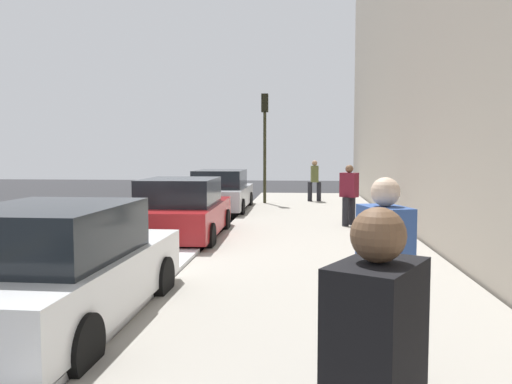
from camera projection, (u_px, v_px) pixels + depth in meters
ground_plane at (168, 247)px, 11.47m from camera, size 56.00×56.00×0.00m
sidewalk at (316, 246)px, 11.17m from camera, size 28.00×4.60×0.15m
lane_stripe_centre at (31, 245)px, 11.75m from camera, size 28.00×0.14×0.01m
snow_bank_curb at (101, 327)px, 5.86m from camera, size 8.63×0.56×0.22m
parked_car_white at (57, 269)px, 5.96m from camera, size 4.16×1.95×1.51m
parked_car_red at (182, 210)px, 12.01m from camera, size 4.19×1.97×1.51m
parked_car_silver at (221, 192)px, 17.83m from camera, size 4.60×1.93×1.51m
pedestrian_olive_coat at (314, 179)px, 20.73m from camera, size 0.46×0.54×1.65m
pedestrian_blue_coat at (384, 281)px, 4.06m from camera, size 0.54×0.57×1.76m
pedestrian_burgundy_coat at (349, 193)px, 13.78m from camera, size 0.48×0.52×1.63m
traffic_light_pole at (265, 129)px, 19.86m from camera, size 0.35×0.26×4.22m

